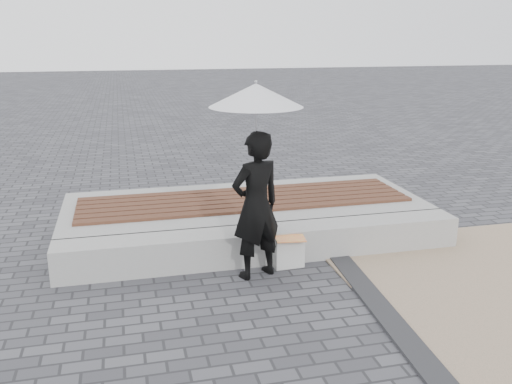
# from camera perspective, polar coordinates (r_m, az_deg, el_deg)

# --- Properties ---
(ground) EXTENTS (80.00, 80.00, 0.00)m
(ground) POSITION_cam_1_polar(r_m,az_deg,el_deg) (5.51, 5.38, -13.18)
(ground) COLOR #4B4B50
(ground) RESTS_ON ground
(edging_band) EXTENTS (0.61, 5.20, 0.04)m
(edging_band) POSITION_cam_1_polar(r_m,az_deg,el_deg) (5.38, 14.99, -14.23)
(edging_band) COLOR #2B2B2D
(edging_band) RESTS_ON ground
(seating_ledge) EXTENTS (5.00, 0.45, 0.40)m
(seating_ledge) POSITION_cam_1_polar(r_m,az_deg,el_deg) (6.81, 1.04, -5.36)
(seating_ledge) COLOR #A5A49F
(seating_ledge) RESTS_ON ground
(timber_platform) EXTENTS (5.00, 2.00, 0.40)m
(timber_platform) POSITION_cam_1_polar(r_m,az_deg,el_deg) (7.91, -1.18, -2.29)
(timber_platform) COLOR #989793
(timber_platform) RESTS_ON ground
(timber_decking) EXTENTS (4.60, 1.20, 0.04)m
(timber_decking) POSITION_cam_1_polar(r_m,az_deg,el_deg) (7.84, -1.18, -0.76)
(timber_decking) COLOR brown
(timber_decking) RESTS_ON timber_platform
(woman) EXTENTS (0.71, 0.59, 1.68)m
(woman) POSITION_cam_1_polar(r_m,az_deg,el_deg) (6.14, 0.00, -1.43)
(woman) COLOR black
(woman) RESTS_ON ground
(parasol) EXTENTS (1.01, 1.01, 1.29)m
(parasol) POSITION_cam_1_polar(r_m,az_deg,el_deg) (5.89, 0.00, 9.94)
(parasol) COLOR #A9A9AE
(parasol) RESTS_ON ground
(handbag) EXTENTS (0.32, 0.12, 0.22)m
(handbag) POSITION_cam_1_polar(r_m,az_deg,el_deg) (6.57, -0.01, -3.30)
(handbag) COLOR black
(handbag) RESTS_ON seating_ledge
(canvas_tote) EXTENTS (0.36, 0.17, 0.37)m
(canvas_tote) POSITION_cam_1_polar(r_m,az_deg,el_deg) (6.61, 3.40, -6.21)
(canvas_tote) COLOR silver
(canvas_tote) RESTS_ON ground
(magazine) EXTENTS (0.37, 0.29, 0.01)m
(magazine) POSITION_cam_1_polar(r_m,az_deg,el_deg) (6.49, 3.55, -4.80)
(magazine) COLOR #EB2E3D
(magazine) RESTS_ON canvas_tote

